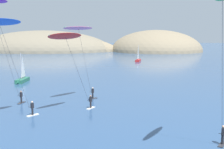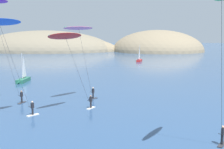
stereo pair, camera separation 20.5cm
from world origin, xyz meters
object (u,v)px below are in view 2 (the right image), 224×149
at_px(sailboat_far, 140,60).
at_px(kitesurfer_green, 222,13).
at_px(kitesurfer_blue, 2,30).
at_px(sailboat_near, 23,79).
at_px(kitesurfer_pink, 80,34).
at_px(kitesurfer_red, 68,43).

xyz_separation_m(sailboat_far, kitesurfer_green, (2.23, -76.19, 10.15)).
bearing_deg(sailboat_far, kitesurfer_blue, -104.23).
height_order(sailboat_near, kitesurfer_green, kitesurfer_green).
relative_size(sailboat_near, kitesurfer_pink, 0.57).
relative_size(sailboat_near, kitesurfer_blue, 0.54).
bearing_deg(kitesurfer_pink, kitesurfer_green, -53.36).
distance_m(sailboat_far, kitesurfer_blue, 70.84).
distance_m(kitesurfer_pink, kitesurfer_blue, 11.40).
height_order(kitesurfer_pink, kitesurfer_blue, kitesurfer_blue).
bearing_deg(kitesurfer_blue, kitesurfer_green, -22.54).
relative_size(kitesurfer_pink, kitesurfer_blue, 0.95).
bearing_deg(kitesurfer_green, kitesurfer_pink, 126.64).
bearing_deg(kitesurfer_blue, sailboat_near, 106.82).
bearing_deg(kitesurfer_red, kitesurfer_green, -40.04).
xyz_separation_m(sailboat_far, kitesurfer_pink, (-10.71, -58.78, 8.63)).
height_order(sailboat_far, kitesurfer_pink, kitesurfer_pink).
xyz_separation_m(sailboat_far, kitesurfer_blue, (-17.27, -68.09, 9.13)).
bearing_deg(sailboat_near, kitesurfer_blue, -73.18).
bearing_deg(kitesurfer_blue, sailboat_far, 75.77).
bearing_deg(kitesurfer_green, kitesurfer_blue, 157.46).
bearing_deg(sailboat_far, kitesurfer_red, -99.70).
distance_m(sailboat_near, kitesurfer_pink, 22.39).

